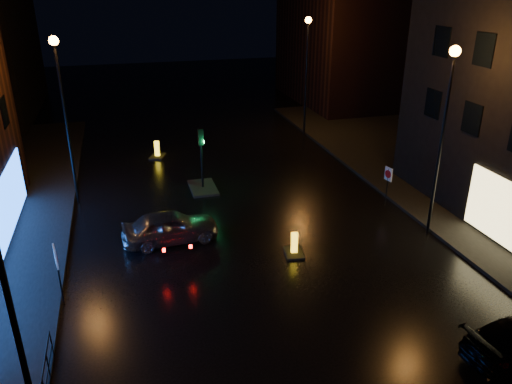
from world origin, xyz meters
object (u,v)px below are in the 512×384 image
Objects in this scene: traffic_signal at (203,180)px; bollard_far at (157,154)px; silver_hatchback at (170,227)px; road_sign_right at (388,177)px; road_sign_left at (57,262)px; bollard_near at (294,249)px.

traffic_signal is 6.34m from bollard_far.
road_sign_right reaches higher than silver_hatchback.
silver_hatchback is 1.79× the size of road_sign_left.
road_sign_left is 15.91m from road_sign_right.
bollard_near is 0.53× the size of road_sign_left.
traffic_signal reaches higher than road_sign_right.
traffic_signal reaches higher than bollard_near.
road_sign_left reaches higher than bollard_near.
bollard_near is (2.48, -8.08, -0.28)m from traffic_signal.
bollard_near is at bearing -72.92° from traffic_signal.
road_sign_left reaches higher than silver_hatchback.
road_sign_left is at bearing -85.31° from bollard_far.
road_sign_left is at bearing 3.69° from road_sign_right.
road_sign_right is (8.60, -4.81, 1.09)m from traffic_signal.
road_sign_right is at bearing 37.04° from bollard_near.
bollard_far is 15.18m from road_sign_right.
bollard_near is at bearing 15.89° from road_sign_right.
silver_hatchback is 2.86× the size of bollard_far.
road_sign_left is (-6.70, -9.17, 1.26)m from traffic_signal.
road_sign_right is (11.02, 0.75, 0.88)m from silver_hatchback.
traffic_signal is 2.35× the size of bollard_far.
silver_hatchback is 5.53m from bollard_near.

